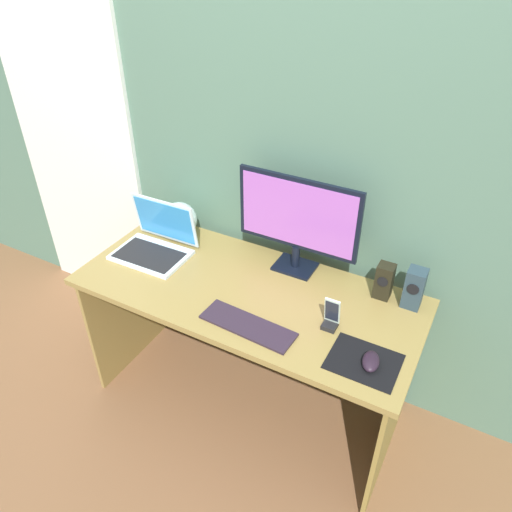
{
  "coord_description": "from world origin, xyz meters",
  "views": [
    {
      "loc": [
        0.8,
        -1.4,
        2.02
      ],
      "look_at": [
        0.06,
        -0.02,
        0.92
      ],
      "focal_mm": 34.27,
      "sensor_mm": 36.0,
      "label": 1
    }
  ],
  "objects_px": {
    "monitor": "(298,219)",
    "speaker_right": "(414,288)",
    "phone_in_dock": "(331,317)",
    "fishbowl": "(179,220)",
    "keyboard_external": "(248,326)",
    "laptop": "(155,243)",
    "speaker_near_monitor": "(384,281)",
    "mouse": "(371,361)"
  },
  "relations": [
    {
      "from": "monitor",
      "to": "speaker_right",
      "type": "relative_size",
      "value": 3.11
    },
    {
      "from": "monitor",
      "to": "phone_in_dock",
      "type": "bearing_deg",
      "value": -45.37
    },
    {
      "from": "phone_in_dock",
      "to": "speaker_right",
      "type": "bearing_deg",
      "value": 48.9
    },
    {
      "from": "fishbowl",
      "to": "keyboard_external",
      "type": "bearing_deg",
      "value": -34.31
    },
    {
      "from": "fishbowl",
      "to": "phone_in_dock",
      "type": "bearing_deg",
      "value": -16.83
    },
    {
      "from": "speaker_right",
      "to": "fishbowl",
      "type": "xyz_separation_m",
      "value": [
        -1.14,
        -0.0,
        -0.01
      ]
    },
    {
      "from": "laptop",
      "to": "keyboard_external",
      "type": "xyz_separation_m",
      "value": [
        0.63,
        -0.24,
        -0.04
      ]
    },
    {
      "from": "speaker_near_monitor",
      "to": "laptop",
      "type": "distance_m",
      "value": 1.04
    },
    {
      "from": "keyboard_external",
      "to": "phone_in_dock",
      "type": "xyz_separation_m",
      "value": [
        0.28,
        0.15,
        0.04
      ]
    },
    {
      "from": "speaker_right",
      "to": "speaker_near_monitor",
      "type": "distance_m",
      "value": 0.12
    },
    {
      "from": "speaker_right",
      "to": "mouse",
      "type": "distance_m",
      "value": 0.4
    },
    {
      "from": "mouse",
      "to": "phone_in_dock",
      "type": "distance_m",
      "value": 0.23
    },
    {
      "from": "laptop",
      "to": "monitor",
      "type": "bearing_deg",
      "value": 17.53
    },
    {
      "from": "fishbowl",
      "to": "speaker_right",
      "type": "bearing_deg",
      "value": 0.22
    },
    {
      "from": "monitor",
      "to": "speaker_right",
      "type": "xyz_separation_m",
      "value": [
        0.52,
        -0.01,
        -0.17
      ]
    },
    {
      "from": "monitor",
      "to": "speaker_near_monitor",
      "type": "distance_m",
      "value": 0.44
    },
    {
      "from": "speaker_right",
      "to": "speaker_near_monitor",
      "type": "xyz_separation_m",
      "value": [
        -0.12,
        -0.0,
        -0.01
      ]
    },
    {
      "from": "laptop",
      "to": "mouse",
      "type": "distance_m",
      "value": 1.12
    },
    {
      "from": "monitor",
      "to": "keyboard_external",
      "type": "xyz_separation_m",
      "value": [
        0.0,
        -0.43,
        -0.25
      ]
    },
    {
      "from": "fishbowl",
      "to": "laptop",
      "type": "bearing_deg",
      "value": -92.38
    },
    {
      "from": "speaker_right",
      "to": "speaker_near_monitor",
      "type": "height_order",
      "value": "speaker_right"
    },
    {
      "from": "speaker_near_monitor",
      "to": "phone_in_dock",
      "type": "height_order",
      "value": "speaker_near_monitor"
    },
    {
      "from": "speaker_near_monitor",
      "to": "speaker_right",
      "type": "bearing_deg",
      "value": 0.01
    },
    {
      "from": "speaker_near_monitor",
      "to": "keyboard_external",
      "type": "relative_size",
      "value": 0.41
    },
    {
      "from": "speaker_right",
      "to": "laptop",
      "type": "xyz_separation_m",
      "value": [
        -1.15,
        -0.19,
        -0.04
      ]
    },
    {
      "from": "fishbowl",
      "to": "phone_in_dock",
      "type": "distance_m",
      "value": 0.94
    },
    {
      "from": "mouse",
      "to": "speaker_right",
      "type": "bearing_deg",
      "value": 72.35
    },
    {
      "from": "keyboard_external",
      "to": "mouse",
      "type": "distance_m",
      "value": 0.48
    },
    {
      "from": "speaker_right",
      "to": "phone_in_dock",
      "type": "height_order",
      "value": "speaker_right"
    },
    {
      "from": "monitor",
      "to": "speaker_near_monitor",
      "type": "height_order",
      "value": "monitor"
    },
    {
      "from": "monitor",
      "to": "phone_in_dock",
      "type": "relative_size",
      "value": 3.92
    },
    {
      "from": "keyboard_external",
      "to": "monitor",
      "type": "bearing_deg",
      "value": 93.28
    },
    {
      "from": "monitor",
      "to": "laptop",
      "type": "xyz_separation_m",
      "value": [
        -0.63,
        -0.2,
        -0.2
      ]
    },
    {
      "from": "monitor",
      "to": "keyboard_external",
      "type": "relative_size",
      "value": 1.43
    },
    {
      "from": "monitor",
      "to": "speaker_right",
      "type": "distance_m",
      "value": 0.55
    },
    {
      "from": "speaker_near_monitor",
      "to": "keyboard_external",
      "type": "distance_m",
      "value": 0.59
    },
    {
      "from": "laptop",
      "to": "keyboard_external",
      "type": "distance_m",
      "value": 0.67
    },
    {
      "from": "speaker_near_monitor",
      "to": "laptop",
      "type": "xyz_separation_m",
      "value": [
        -1.03,
        -0.19,
        -0.03
      ]
    },
    {
      "from": "monitor",
      "to": "mouse",
      "type": "bearing_deg",
      "value": -40.08
    },
    {
      "from": "monitor",
      "to": "mouse",
      "type": "distance_m",
      "value": 0.67
    },
    {
      "from": "monitor",
      "to": "fishbowl",
      "type": "xyz_separation_m",
      "value": [
        -0.62,
        -0.01,
        -0.17
      ]
    },
    {
      "from": "monitor",
      "to": "laptop",
      "type": "distance_m",
      "value": 0.69
    }
  ]
}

